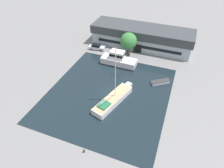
% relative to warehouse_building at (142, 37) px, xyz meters
% --- Properties ---
extents(ground_plane, '(440.00, 440.00, 0.00)m').
position_rel_warehouse_building_xyz_m(ground_plane, '(-1.12, -23.83, -3.05)').
color(ground_plane, slate).
extents(water_canal, '(25.87, 28.80, 0.01)m').
position_rel_warehouse_building_xyz_m(water_canal, '(-1.12, -23.83, -3.05)').
color(water_canal, black).
rests_on(water_canal, ground).
extents(warehouse_building, '(29.61, 8.62, 6.02)m').
position_rel_warehouse_building_xyz_m(warehouse_building, '(0.00, 0.00, 0.00)').
color(warehouse_building, '#99A8B2').
rests_on(warehouse_building, ground).
extents(quay_tree_near_building, '(4.63, 4.63, 6.54)m').
position_rel_warehouse_building_xyz_m(quay_tree_near_building, '(-2.18, -6.32, 1.17)').
color(quay_tree_near_building, brown).
rests_on(quay_tree_near_building, ground).
extents(parked_car, '(4.90, 2.33, 1.72)m').
position_rel_warehouse_building_xyz_m(parked_car, '(-11.69, -6.90, -2.20)').
color(parked_car, silver).
rests_on(parked_car, ground).
extents(sailboat_moored, '(5.55, 11.79, 12.69)m').
position_rel_warehouse_building_xyz_m(sailboat_moored, '(0.86, -26.05, -2.26)').
color(sailboat_moored, white).
rests_on(sailboat_moored, water_canal).
extents(motor_cruiser, '(9.48, 3.51, 3.90)m').
position_rel_warehouse_building_xyz_m(motor_cruiser, '(-3.01, -12.11, -1.63)').
color(motor_cruiser, silver).
rests_on(motor_cruiser, water_canal).
extents(small_dinghy, '(4.35, 3.69, 0.72)m').
position_rel_warehouse_building_xyz_m(small_dinghy, '(8.95, -16.14, -2.68)').
color(small_dinghy, white).
rests_on(small_dinghy, water_canal).
extents(mooring_bollard, '(0.24, 0.24, 0.78)m').
position_rel_warehouse_building_xyz_m(mooring_bollard, '(0.58, -38.87, -2.64)').
color(mooring_bollard, black).
rests_on(mooring_bollard, ground).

